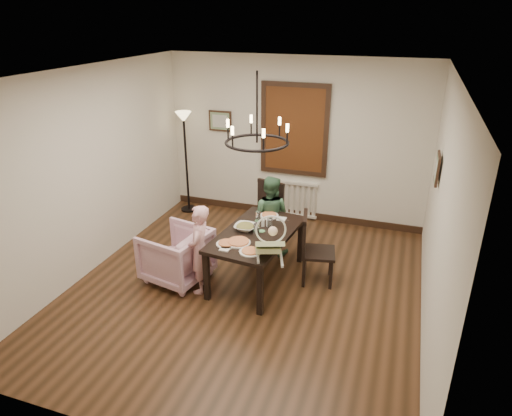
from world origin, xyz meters
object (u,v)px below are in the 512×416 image
Objects in this scene: chair_right at (319,249)px; baby_bouncer at (269,243)px; armchair at (176,255)px; seated_man at (270,221)px; dining_table at (257,238)px; drinking_glass at (256,229)px; chair_far at (263,217)px; elderly_woman at (200,256)px; floor_lamp at (186,164)px.

baby_bouncer is at bearing 138.29° from chair_right.
seated_man is (0.98, 1.16, 0.14)m from armchair.
drinking_glass is at bearing -72.48° from dining_table.
chair_far is 1.45m from elderly_woman.
floor_lamp is (-1.90, 1.05, 0.39)m from seated_man.
elderly_woman is at bearing -91.24° from chair_far.
dining_table is 1.54× the size of chair_far.
floor_lamp is (-1.97, 1.87, 0.26)m from dining_table.
floor_lamp is at bearing 166.77° from chair_far.
elderly_woman reaches higher than armchair.
chair_far reaches higher than armchair.
seated_man reaches higher than dining_table.
armchair is at bearing -118.28° from elderly_woman.
chair_right is at bearing 146.36° from seated_man.
baby_bouncer is 3.35m from floor_lamp.
elderly_woman is at bearing -144.90° from drinking_glass.
chair_far is at bearing 90.77° from baby_bouncer.
chair_far reaches higher than dining_table.
floor_lamp reaches higher than armchair.
drinking_glass is (0.21, -0.95, 0.27)m from chair_far.
seated_man is 1.90× the size of baby_bouncer.
dining_table is 0.93m from chair_far.
baby_bouncer reaches higher than chair_far.
seated_man is at bearing 101.31° from dining_table.
seated_man reaches higher than chair_right.
armchair is 1.52m from seated_man.
floor_lamp reaches higher than dining_table.
dining_table is at bearing 119.81° from armchair.
armchair is at bearing -67.25° from floor_lamp.
baby_bouncer is (0.41, -1.36, 0.39)m from seated_man.
baby_bouncer is 0.30× the size of floor_lamp.
dining_table is at bearing 101.15° from drinking_glass.
dining_table is 10.58× the size of drinking_glass.
elderly_woman reaches higher than chair_right.
baby_bouncer is at bearing -56.43° from drinking_glass.
dining_table is at bearing 94.74° from chair_right.
drinking_glass is (0.63, 0.44, 0.30)m from elderly_woman.
elderly_woman is at bearing 67.68° from seated_man.
elderly_woman is 6.53× the size of drinking_glass.
chair_far is 1.31× the size of armchair.
seated_man is at bearing 151.57° from armchair.
chair_right is at bearing 18.55° from drinking_glass.
floor_lamp is (-2.78, 1.65, 0.40)m from chair_right.
chair_far is 1.06× the size of chair_right.
seated_man is at bearing 86.96° from baby_bouncer.
seated_man is 1.47m from baby_bouncer.
elderly_woman is at bearing -60.09° from floor_lamp.
floor_lamp reaches higher than chair_far.
chair_far reaches higher than drinking_glass.
chair_right is 6.48× the size of drinking_glass.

